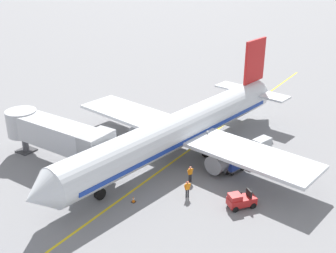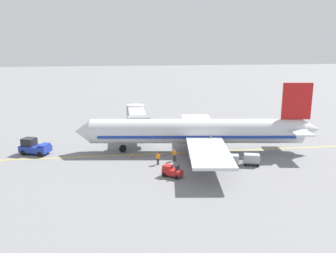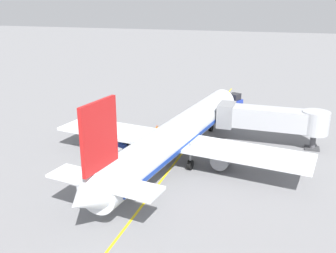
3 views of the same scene
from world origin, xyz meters
name	(u,v)px [view 2 (image 2 of 3)]	position (x,y,z in m)	size (l,w,h in m)	color
ground_plane	(199,152)	(0.00, 0.00, 0.00)	(400.00, 400.00, 0.00)	slate
gate_lead_in_line	(199,152)	(0.00, 0.00, 0.00)	(0.24, 80.00, 0.01)	gold
parked_airliner	(198,132)	(0.08, 0.16, 3.19)	(30.42, 37.32, 10.63)	silver
jet_bridge	(137,118)	(9.90, 8.89, 3.45)	(13.74, 3.50, 4.98)	#A8AAAF
pushback_tractor	(34,147)	(2.42, 24.78, 1.10)	(3.72, 4.91, 2.40)	#1E339E
baggage_tug_lead	(172,171)	(-9.64, 5.59, 0.71)	(2.47, 2.71, 1.62)	#B21E1E
baggage_tug_trailing	(207,160)	(-5.89, 0.13, 0.71)	(2.01, 2.76, 1.62)	slate
baggage_cart_front	(208,159)	(-6.32, 0.04, 0.95)	(1.83, 2.98, 1.58)	#4C4C51
baggage_cart_second_in_train	(231,159)	(-6.79, -2.95, 0.95)	(1.83, 2.98, 1.58)	#4C4C51
baggage_cart_third_in_train	(252,159)	(-6.94, -5.86, 0.95)	(1.83, 2.98, 1.58)	#4C4C51
ground_crew_wing_walker	(174,155)	(-3.68, 4.33, 0.95)	(0.37, 0.70, 1.69)	#232328
ground_crew_loader	(158,158)	(-4.88, 6.83, 0.95)	(0.45, 0.66, 1.69)	#232328
safety_cone_nose_left	(132,155)	(-1.26, 10.25, 0.29)	(0.36, 0.36, 0.59)	black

